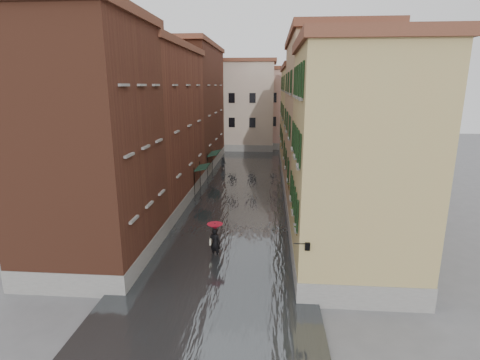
% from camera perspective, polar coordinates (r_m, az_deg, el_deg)
% --- Properties ---
extents(ground, '(120.00, 120.00, 0.00)m').
position_cam_1_polar(ground, '(23.49, -2.29, -10.34)').
color(ground, slate).
rests_on(ground, ground).
extents(floodwater, '(10.00, 60.00, 0.20)m').
position_cam_1_polar(floodwater, '(35.63, 0.21, -1.50)').
color(floodwater, '#3E4245').
rests_on(floodwater, ground).
extents(building_left_near, '(6.00, 8.00, 13.00)m').
position_cam_1_polar(building_left_near, '(21.73, -21.85, 4.57)').
color(building_left_near, brown).
rests_on(building_left_near, ground).
extents(building_left_mid, '(6.00, 14.00, 12.50)m').
position_cam_1_polar(building_left_mid, '(31.89, -13.10, 7.55)').
color(building_left_mid, brown).
rests_on(building_left_mid, ground).
extents(building_left_far, '(6.00, 16.00, 14.00)m').
position_cam_1_polar(building_left_far, '(46.30, -7.52, 10.70)').
color(building_left_far, brown).
rests_on(building_left_far, ground).
extents(building_right_near, '(6.00, 8.00, 11.50)m').
position_cam_1_polar(building_right_near, '(20.09, 17.07, 2.07)').
color(building_right_near, tan).
rests_on(building_right_near, ground).
extents(building_right_mid, '(6.00, 14.00, 13.00)m').
position_cam_1_polar(building_right_mid, '(30.68, 12.90, 7.78)').
color(building_right_mid, '#9F7D60').
rests_on(building_right_mid, ground).
extents(building_right_far, '(6.00, 16.00, 11.50)m').
position_cam_1_polar(building_right_far, '(45.58, 10.24, 8.97)').
color(building_right_far, tan).
rests_on(building_right_far, ground).
extents(building_end_cream, '(12.00, 9.00, 13.00)m').
position_cam_1_polar(building_end_cream, '(59.55, -0.81, 11.10)').
color(building_end_cream, beige).
rests_on(building_end_cream, ground).
extents(building_end_pink, '(10.00, 9.00, 12.00)m').
position_cam_1_polar(building_end_pink, '(61.40, 7.91, 10.59)').
color(building_end_pink, '#CA958E').
rests_on(building_end_pink, ground).
extents(awning_near, '(1.09, 2.74, 2.80)m').
position_cam_1_polar(awning_near, '(34.17, -5.81, 1.82)').
color(awning_near, '#142E20').
rests_on(awning_near, ground).
extents(awning_far, '(1.09, 3.38, 2.80)m').
position_cam_1_polar(awning_far, '(41.17, -4.00, 4.01)').
color(awning_far, '#142E20').
rests_on(awning_far, ground).
extents(wall_lantern, '(0.71, 0.22, 0.35)m').
position_cam_1_polar(wall_lantern, '(16.72, 10.17, -9.85)').
color(wall_lantern, black).
rests_on(wall_lantern, ground).
extents(window_planters, '(0.59, 8.69, 0.84)m').
position_cam_1_polar(window_planters, '(21.13, 8.44, -3.15)').
color(window_planters, maroon).
rests_on(window_planters, ground).
extents(pedestrian_main, '(0.95, 0.95, 2.06)m').
position_cam_1_polar(pedestrian_main, '(21.91, -3.82, -8.71)').
color(pedestrian_main, black).
rests_on(pedestrian_main, ground).
extents(pedestrian_far, '(0.88, 0.75, 1.58)m').
position_cam_1_polar(pedestrian_far, '(44.03, -2.57, 2.46)').
color(pedestrian_far, black).
rests_on(pedestrian_far, ground).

